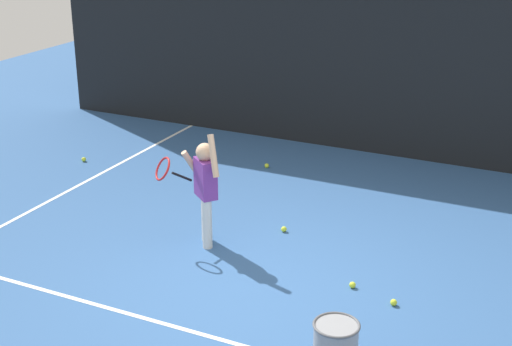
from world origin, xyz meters
The scene contains 13 objects.
ground_plane centered at (0.00, 0.00, 0.00)m, with size 20.00×20.00×0.00m, color #335B93.
court_line_baseline centered at (0.00, -0.97, 0.00)m, with size 9.00×0.05×0.00m, color white.
court_line_sideline centered at (-3.42, 1.00, 0.00)m, with size 0.05×9.00×0.00m, color white.
back_fence_windscreen centered at (0.00, 4.51, 1.80)m, with size 11.56×0.08×3.60m, color black.
fence_post_0 centered at (-5.63, 4.57, 1.88)m, with size 0.09×0.09×3.75m, color slate.
fence_post_1 centered at (-2.82, 4.57, 1.88)m, with size 0.09×0.09×3.75m, color slate.
fence_post_2 centered at (0.00, 4.57, 1.88)m, with size 0.09×0.09×3.75m, color slate.
tennis_player centered at (-0.99, 0.66, 0.73)m, with size 0.89×0.50×1.35m.
tennis_ball_0 centered at (1.31, 0.28, 0.03)m, with size 0.07×0.07×0.07m, color #CCE033.
tennis_ball_1 centered at (0.84, 0.43, 0.03)m, with size 0.07×0.07×0.07m, color #CCE033.
tennis_ball_2 centered at (-3.95, 2.24, 0.03)m, with size 0.07×0.07×0.07m, color #CCE033.
tennis_ball_5 centered at (-1.40, 3.18, 0.03)m, with size 0.07×0.07×0.07m, color #CCE033.
tennis_ball_6 centered at (-0.32, 1.33, 0.03)m, with size 0.07×0.07×0.07m, color #CCE033.
Camera 1 is at (2.85, -5.96, 3.79)m, focal length 52.36 mm.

